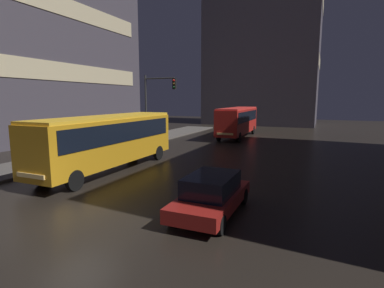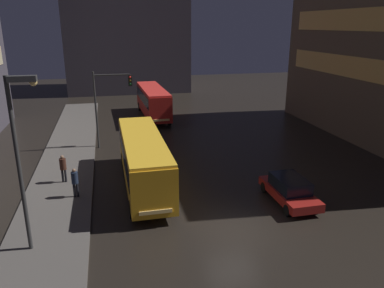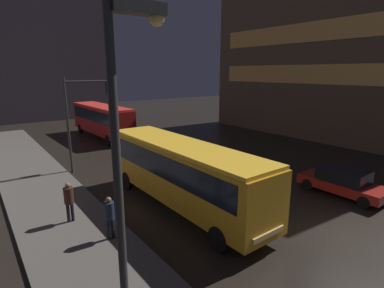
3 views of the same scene
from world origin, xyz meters
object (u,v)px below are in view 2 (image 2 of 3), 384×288
at_px(pedestrian_mid, 75,180).
at_px(traffic_light_main, 108,97).
at_px(bus_near, 143,156).
at_px(street_lamp_sidewalk, 21,140).
at_px(bus_far, 153,99).
at_px(pedestrian_near, 63,166).
at_px(car_taxi, 289,189).

relative_size(pedestrian_mid, traffic_light_main, 0.28).
distance_m(bus_near, street_lamp_sidewalk, 8.86).
bearing_deg(pedestrian_mid, bus_far, 72.48).
bearing_deg(pedestrian_near, bus_near, 58.48).
relative_size(bus_near, bus_far, 1.03).
bearing_deg(pedestrian_near, traffic_light_main, 142.18).
height_order(bus_near, traffic_light_main, traffic_light_main).
xyz_separation_m(bus_far, car_taxi, (5.09, -22.58, -1.27)).
xyz_separation_m(pedestrian_near, pedestrian_mid, (0.89, -2.43, -0.04)).
bearing_deg(street_lamp_sidewalk, car_taxi, 8.39).
xyz_separation_m(pedestrian_near, traffic_light_main, (3.13, 7.27, 3.03)).
relative_size(pedestrian_near, traffic_light_main, 0.29).
bearing_deg(traffic_light_main, pedestrian_near, -113.28).
bearing_deg(bus_far, pedestrian_mid, 68.30).
relative_size(car_taxi, traffic_light_main, 0.71).
bearing_deg(traffic_light_main, bus_near, -77.87).
bearing_deg(car_taxi, street_lamp_sidewalk, 7.94).
bearing_deg(bus_far, pedestrian_near, 63.22).
bearing_deg(street_lamp_sidewalk, pedestrian_mid, 74.40).
bearing_deg(car_taxi, traffic_light_main, -52.81).
bearing_deg(traffic_light_main, pedestrian_mid, -103.01).
bearing_deg(car_taxi, bus_near, -27.24).
bearing_deg(street_lamp_sidewalk, bus_near, 47.38).
xyz_separation_m(bus_far, pedestrian_mid, (-7.06, -19.43, -0.83)).
xyz_separation_m(bus_far, pedestrian_near, (-7.95, -17.00, -0.79)).
distance_m(bus_near, car_taxi, 9.07).
height_order(pedestrian_mid, traffic_light_main, traffic_light_main).
bearing_deg(traffic_light_main, bus_far, 63.63).
xyz_separation_m(pedestrian_mid, street_lamp_sidewalk, (-1.44, -5.16, 4.11)).
distance_m(bus_near, traffic_light_main, 9.28).
bearing_deg(bus_near, street_lamp_sidewalk, 46.97).
distance_m(car_taxi, pedestrian_mid, 12.56).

